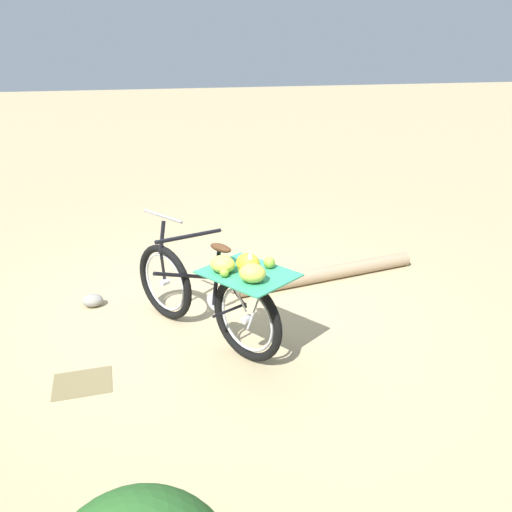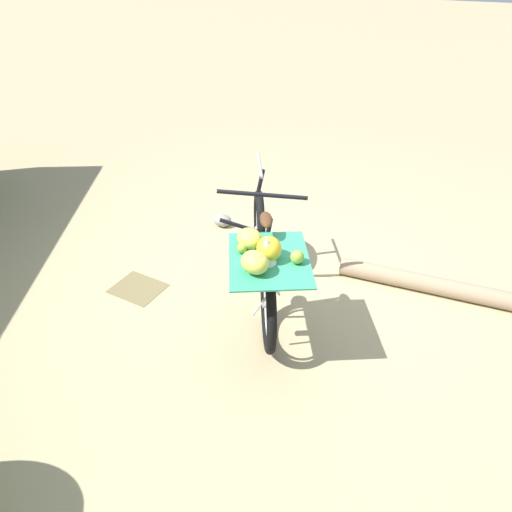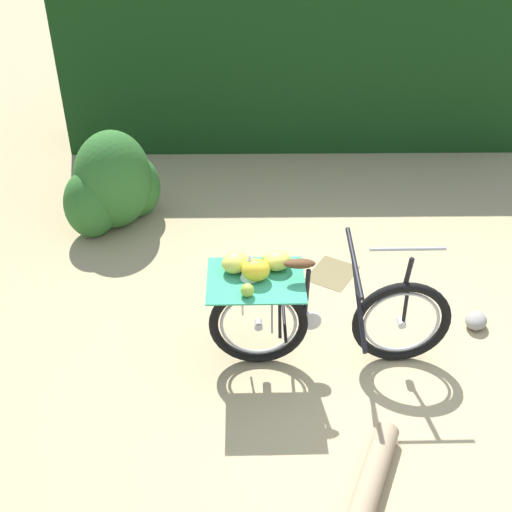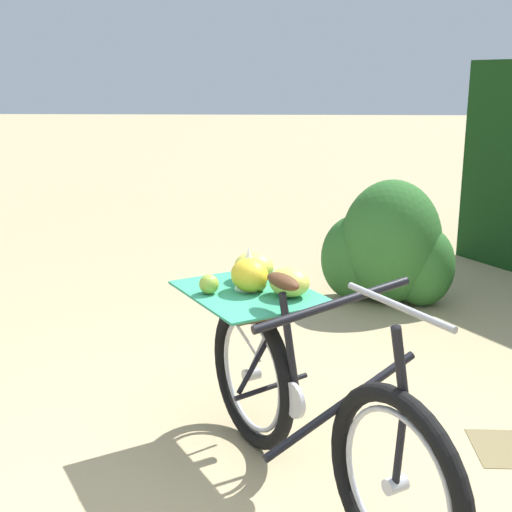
% 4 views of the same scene
% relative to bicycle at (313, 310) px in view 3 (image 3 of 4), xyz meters
% --- Properties ---
extents(ground_plane, '(60.00, 60.00, 0.00)m').
position_rel_bicycle_xyz_m(ground_plane, '(0.02, -0.42, -0.49)').
color(ground_plane, tan).
extents(foliage_hedge, '(3.57, 5.06, 1.90)m').
position_rel_bicycle_xyz_m(foliage_hedge, '(3.46, 2.00, 0.46)').
color(foliage_hedge, '#143814').
rests_on(foliage_hedge, ground_plane).
extents(bicycle, '(1.20, 1.67, 1.03)m').
position_rel_bicycle_xyz_m(bicycle, '(0.00, 0.00, 0.00)').
color(bicycle, black).
rests_on(bicycle, ground_plane).
extents(shrub_cluster, '(1.04, 0.71, 0.99)m').
position_rel_bicycle_xyz_m(shrub_cluster, '(0.75, 2.55, -0.06)').
color(shrub_cluster, '#2D6628').
rests_on(shrub_cluster, ground_plane).
extents(path_stone, '(0.20, 0.17, 0.13)m').
position_rel_bicycle_xyz_m(path_stone, '(1.03, -0.99, -0.43)').
color(path_stone, gray).
rests_on(path_stone, ground_plane).
extents(leaf_litter_patch, '(0.44, 0.36, 0.01)m').
position_rel_bicycle_xyz_m(leaf_litter_patch, '(1.09, 0.32, -0.49)').
color(leaf_litter_patch, olive).
rests_on(leaf_litter_patch, ground_plane).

